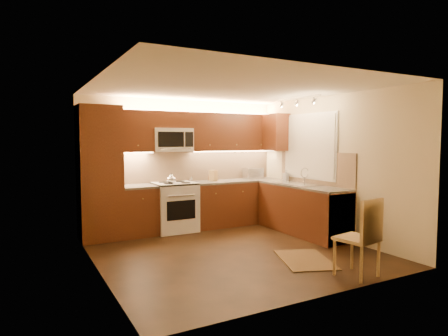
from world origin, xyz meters
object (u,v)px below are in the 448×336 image
stove (175,207)px  toaster_oven (253,173)px  sink (297,180)px  kettle (171,178)px  knife_block (213,176)px  soap_bottle (286,175)px  microwave (172,140)px  dining_chair (357,237)px

stove → toaster_oven: size_ratio=2.43×
sink → kettle: bearing=154.9°
sink → knife_block: 1.67m
stove → soap_bottle: soap_bottle is taller
sink → knife_block: bearing=133.1°
stove → kettle: bearing=-131.5°
microwave → soap_bottle: 2.40m
dining_chair → sink: bearing=59.1°
knife_block → dining_chair: bearing=-102.3°
stove → toaster_oven: toaster_oven is taller
knife_block → dining_chair: (0.27, -3.47, -0.51)m
kettle → dining_chair: 3.51m
stove → soap_bottle: 2.32m
dining_chair → microwave: bearing=98.1°
sink → dining_chair: 2.46m
kettle → knife_block: same height
soap_bottle → toaster_oven: bearing=107.2°
sink → stove: bearing=150.6°
sink → soap_bottle: (0.20, 0.61, 0.03)m
dining_chair → soap_bottle: bearing=59.7°
dining_chair → toaster_oven: bearing=69.1°
kettle → stove: bearing=59.7°
stove → sink: (2.00, -1.12, 0.52)m
kettle → knife_block: bearing=24.1°
microwave → knife_block: bearing=-3.0°
microwave → soap_bottle: microwave is taller
microwave → toaster_oven: (1.81, -0.02, -0.71)m
sink → toaster_oven: (-0.19, 1.24, 0.04)m
kettle → soap_bottle: size_ratio=0.92×
kettle → knife_block: 1.00m
stove → dining_chair: (1.14, -3.38, 0.04)m
toaster_oven → dining_chair: toaster_oven is taller
stove → knife_block: knife_block is taller
toaster_oven → dining_chair: size_ratio=0.38×
microwave → soap_bottle: (2.20, -0.65, -0.71)m
stove → microwave: size_ratio=1.21×
stove → knife_block: size_ratio=4.25×
dining_chair → knife_block: bearing=84.6°
kettle → dining_chair: kettle is taller
toaster_oven → knife_block: 0.95m
sink → soap_bottle: size_ratio=4.00×
toaster_oven → dining_chair: 3.59m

